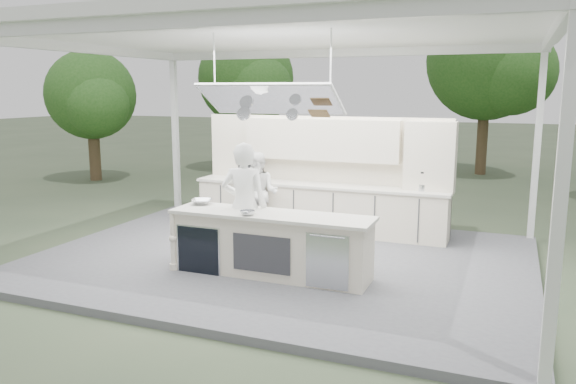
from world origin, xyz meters
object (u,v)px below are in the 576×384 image
at_px(demo_island, 270,244).
at_px(sous_chef, 259,193).
at_px(head_chef, 244,206).
at_px(back_counter, 318,207).

xyz_separation_m(demo_island, sous_chef, (-1.19, 2.22, 0.32)).
relative_size(demo_island, head_chef, 1.58).
bearing_deg(sous_chef, head_chef, -78.11).
bearing_deg(demo_island, sous_chef, 118.21).
distance_m(back_counter, sous_chef, 1.21).
distance_m(head_chef, sous_chef, 2.13).
bearing_deg(back_counter, head_chef, -97.44).
bearing_deg(head_chef, sous_chef, -83.68).
relative_size(back_counter, sous_chef, 3.20).
height_order(demo_island, head_chef, head_chef).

